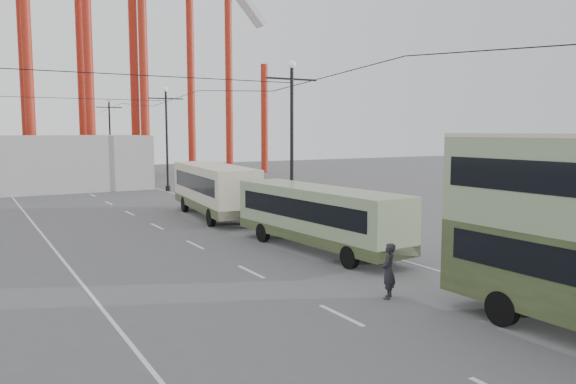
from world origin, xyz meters
TOP-DOWN VIEW (x-y plane):
  - ground at (0.00, 0.00)m, footprint 160.00×160.00m
  - road_markings at (-0.86, 19.70)m, footprint 12.52×120.00m
  - lamp_post_mid at (5.60, 18.00)m, footprint 3.20×0.44m
  - lamp_post_far at (5.60, 40.00)m, footprint 3.20×0.44m
  - lamp_post_distant at (5.60, 62.00)m, footprint 3.20×0.44m
  - fairground_shed at (-6.00, 47.00)m, footprint 22.00×10.00m
  - single_decker_green at (3.41, 11.97)m, footprint 3.08×10.38m
  - single_decker_cream at (3.23, 23.61)m, footprint 3.85×10.79m
  - pedestrian at (1.32, 4.62)m, footprint 0.79×0.77m

SIDE VIEW (x-z plane):
  - ground at x=0.00m, z-range 0.00..0.00m
  - road_markings at x=-0.86m, z-range 0.00..0.01m
  - pedestrian at x=1.32m, z-range 0.00..1.83m
  - single_decker_green at x=3.41m, z-range 0.19..3.08m
  - single_decker_cream at x=3.23m, z-range 0.21..3.49m
  - fairground_shed at x=-6.00m, z-range 0.00..5.00m
  - lamp_post_mid at x=5.60m, z-range 0.02..9.34m
  - lamp_post_far at x=5.60m, z-range 0.02..9.34m
  - lamp_post_distant at x=5.60m, z-range 0.02..9.34m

